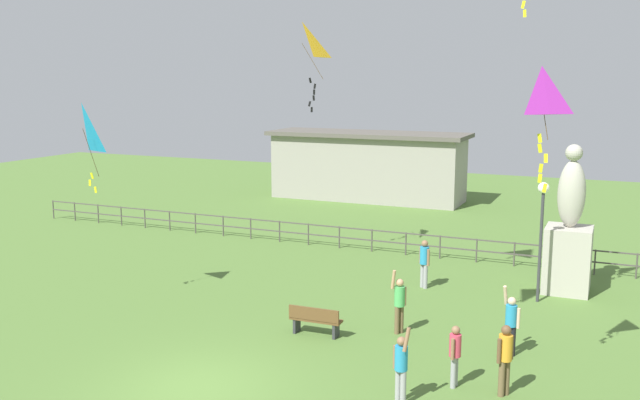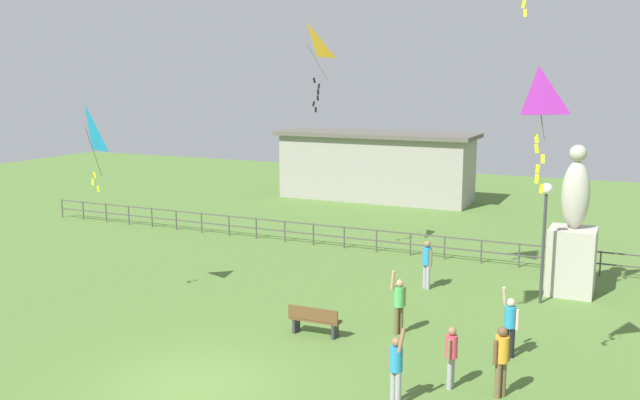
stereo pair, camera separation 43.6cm
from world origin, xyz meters
name	(u,v)px [view 1 (the left image)]	position (x,y,z in m)	size (l,w,h in m)	color
ground_plane	(198,388)	(0.00, 0.00, 0.00)	(80.00, 80.00, 0.00)	#517533
statue_monument	(569,242)	(7.32, 11.38, 1.73)	(1.50, 1.50, 5.03)	#B2AD9E
lamppost	(542,214)	(6.57, 9.87, 2.90)	(0.36, 0.36, 3.93)	#38383D
park_bench	(315,320)	(1.17, 4.19, 0.46)	(1.51, 0.45, 0.85)	brown
person_0	(401,364)	(4.61, 1.13, 0.93)	(0.46, 0.39, 1.84)	#99999E
person_1	(399,301)	(3.28, 5.31, 0.95)	(0.39, 0.44, 1.89)	brown
person_2	(511,321)	(6.43, 4.94, 0.93)	(0.48, 0.36, 1.86)	black
person_3	(505,355)	(6.66, 2.47, 0.97)	(0.32, 0.44, 1.68)	brown
person_4	(424,261)	(2.77, 9.86, 0.97)	(0.43, 0.34, 1.69)	#99999E
person_5	(455,352)	(5.52, 2.46, 0.86)	(0.28, 0.45, 1.50)	#99999E
kite_0	(83,131)	(-6.33, 3.66, 5.60)	(0.87, 0.78, 2.78)	#198CD1
kite_1	(303,45)	(-2.57, 11.44, 8.39)	(1.32, 1.20, 3.25)	yellow
kite_3	(541,97)	(7.08, 3.00, 6.78)	(0.91, 0.85, 2.73)	#B22DB2
waterfront_railing	(376,237)	(-0.41, 14.00, 0.62)	(36.04, 0.06, 0.95)	#4C4742
pavilion_building	(368,165)	(-5.10, 26.00, 2.04)	(11.81, 3.90, 4.02)	gray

